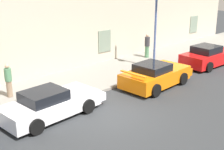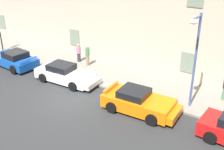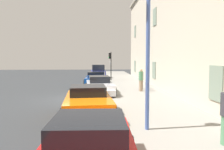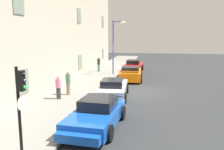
{
  "view_description": "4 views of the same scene",
  "coord_description": "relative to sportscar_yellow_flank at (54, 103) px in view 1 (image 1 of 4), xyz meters",
  "views": [
    {
      "loc": [
        -8.79,
        -9.72,
        6.26
      ],
      "look_at": [
        1.57,
        1.64,
        1.18
      ],
      "focal_mm": 50.93,
      "sensor_mm": 36.0,
      "label": 1
    },
    {
      "loc": [
        11.56,
        -11.94,
        9.14
      ],
      "look_at": [
        1.2,
        3.07,
        0.86
      ],
      "focal_mm": 45.24,
      "sensor_mm": 36.0,
      "label": 2
    },
    {
      "loc": [
        14.7,
        1.64,
        2.64
      ],
      "look_at": [
        0.7,
        2.47,
        1.63
      ],
      "focal_mm": 36.58,
      "sensor_mm": 36.0,
      "label": 3
    },
    {
      "loc": [
        -18.07,
        -1.25,
        4.37
      ],
      "look_at": [
        2.58,
        2.66,
        0.79
      ],
      "focal_mm": 37.7,
      "sensor_mm": 36.0,
      "label": 4
    }
  ],
  "objects": [
    {
      "name": "pedestrian_bystander",
      "position": [
        10.32,
        3.62,
        0.44
      ],
      "size": [
        0.52,
        0.52,
        1.75
      ],
      "color": "#4C7F59",
      "rests_on": "sidewalk"
    },
    {
      "name": "sportscar_yellow_flank",
      "position": [
        0.0,
        0.0,
        0.0
      ],
      "size": [
        5.01,
        2.31,
        1.33
      ],
      "color": "white",
      "rests_on": "ground"
    },
    {
      "name": "sportscar_white_middle",
      "position": [
        6.51,
        -0.54,
        0.03
      ],
      "size": [
        4.71,
        2.44,
        1.38
      ],
      "color": "orange",
      "rests_on": "ground"
    },
    {
      "name": "sportscar_tail_end",
      "position": [
        12.41,
        -0.3,
        0.03
      ],
      "size": [
        4.65,
        2.2,
        1.42
      ],
      "color": "red",
      "rests_on": "ground"
    },
    {
      "name": "street_lamp",
      "position": [
        8.77,
        1.21,
        3.53
      ],
      "size": [
        0.44,
        1.42,
        5.78
      ],
      "color": "#3F5999",
      "rests_on": "sidewalk"
    },
    {
      "name": "ground_plane",
      "position": [
        1.89,
        -1.72,
        -0.59
      ],
      "size": [
        80.0,
        80.0,
        0.0
      ],
      "primitive_type": "plane",
      "color": "#2B2D30"
    },
    {
      "name": "pedestrian_strolling",
      "position": [
        -0.62,
        3.16,
        0.43
      ],
      "size": [
        0.43,
        0.43,
        1.73
      ],
      "color": "#8C7259",
      "rests_on": "sidewalk"
    },
    {
      "name": "sidewalk",
      "position": [
        1.89,
        2.79,
        -0.52
      ],
      "size": [
        60.0,
        4.22,
        0.14
      ],
      "primitive_type": "cube",
      "color": "gray",
      "rests_on": "ground"
    }
  ]
}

